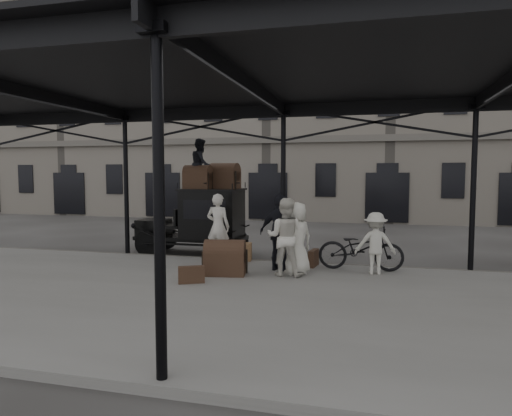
{
  "coord_description": "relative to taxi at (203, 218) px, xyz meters",
  "views": [
    {
      "loc": [
        2.49,
        -10.8,
        2.69
      ],
      "look_at": [
        -0.7,
        1.6,
        1.7
      ],
      "focal_mm": 32.0,
      "sensor_mm": 36.0,
      "label": 1
    }
  ],
  "objects": [
    {
      "name": "steamer_trunk_platform",
      "position": [
        1.81,
        -3.25,
        -0.69
      ],
      "size": [
        1.09,
        0.77,
        0.74
      ],
      "primitive_type": null,
      "rotation": [
        0.0,
        0.0,
        0.17
      ],
      "color": "#453020",
      "rests_on": "platform"
    },
    {
      "name": "porter_official",
      "position": [
        3.06,
        -2.38,
        -0.06
      ],
      "size": [
        1.23,
        0.67,
        1.98
      ],
      "primitive_type": "imported",
      "rotation": [
        0.0,
        0.0,
        2.97
      ],
      "color": "black",
      "rests_on": "platform"
    },
    {
      "name": "building_frontage",
      "position": [
        2.87,
        14.88,
        5.8
      ],
      "size": [
        64.0,
        8.0,
        14.0
      ],
      "primitive_type": "cube",
      "color": "slate",
      "rests_on": "ground"
    },
    {
      "name": "porter_roof",
      "position": [
        -0.03,
        -0.1,
        1.78
      ],
      "size": [
        0.78,
        0.91,
        1.61
      ],
      "primitive_type": "imported",
      "rotation": [
        0.0,
        0.0,
        1.82
      ],
      "color": "black",
      "rests_on": "taxi"
    },
    {
      "name": "steamer_trunk_roof_near",
      "position": [
        -0.08,
        -0.25,
        1.29
      ],
      "size": [
        0.87,
        0.55,
        0.63
      ],
      "primitive_type": null,
      "rotation": [
        0.0,
        0.0,
        -0.04
      ],
      "color": "#453020",
      "rests_on": "taxi"
    },
    {
      "name": "bicycle",
      "position": [
        5.07,
        -1.84,
        -0.48
      ],
      "size": [
        2.19,
        0.78,
        1.15
      ],
      "primitive_type": "imported",
      "rotation": [
        0.0,
        0.0,
        1.58
      ],
      "color": "black",
      "rests_on": "platform"
    },
    {
      "name": "porter_midleft",
      "position": [
        3.28,
        -2.95,
        -0.09
      ],
      "size": [
        0.97,
        0.77,
        1.93
      ],
      "primitive_type": "imported",
      "rotation": [
        0.0,
        0.0,
        3.1
      ],
      "color": "silver",
      "rests_on": "platform"
    },
    {
      "name": "porter_right",
      "position": [
        5.44,
        -2.22,
        -0.28
      ],
      "size": [
        1.06,
        0.69,
        1.56
      ],
      "primitive_type": "imported",
      "rotation": [
        0.0,
        0.0,
        3.25
      ],
      "color": "beige",
      "rests_on": "platform"
    },
    {
      "name": "suitcase_upright",
      "position": [
        3.82,
        -1.67,
        -0.83
      ],
      "size": [
        0.23,
        0.62,
        0.45
      ],
      "primitive_type": "cube",
      "rotation": [
        0.0,
        0.0,
        -0.14
      ],
      "color": "#453020",
      "rests_on": "platform"
    },
    {
      "name": "canopy",
      "position": [
        2.87,
        -4.84,
        3.39
      ],
      "size": [
        22.5,
        9.0,
        4.74
      ],
      "color": "black",
      "rests_on": "ground"
    },
    {
      "name": "platform",
      "position": [
        2.87,
        -5.12,
        -1.13
      ],
      "size": [
        28.0,
        8.0,
        0.15
      ],
      "primitive_type": "cube",
      "color": "slate",
      "rests_on": "ground"
    },
    {
      "name": "ground",
      "position": [
        2.87,
        -3.12,
        -1.2
      ],
      "size": [
        120.0,
        120.0,
        0.0
      ],
      "primitive_type": "plane",
      "color": "#383533",
      "rests_on": "ground"
    },
    {
      "name": "suitcase_flat",
      "position": [
        1.34,
        -4.28,
        -0.85
      ],
      "size": [
        0.6,
        0.4,
        0.4
      ],
      "primitive_type": "cube",
      "rotation": [
        0.0,
        0.0,
        0.46
      ],
      "color": "#453020",
      "rests_on": "platform"
    },
    {
      "name": "porter_left",
      "position": [
        0.99,
        -1.39,
        -0.08
      ],
      "size": [
        0.75,
        0.54,
        1.94
      ],
      "primitive_type": "imported",
      "rotation": [
        0.0,
        0.0,
        3.03
      ],
      "color": "silver",
      "rests_on": "platform"
    },
    {
      "name": "porter_centre",
      "position": [
        3.53,
        -2.74,
        -0.15
      ],
      "size": [
        1.04,
        1.03,
        1.82
      ],
      "primitive_type": "imported",
      "rotation": [
        0.0,
        0.0,
        3.89
      ],
      "color": "silver",
      "rests_on": "platform"
    },
    {
      "name": "taxi",
      "position": [
        0.0,
        0.0,
        0.0
      ],
      "size": [
        3.65,
        1.55,
        2.18
      ],
      "color": "black",
      "rests_on": "ground"
    },
    {
      "name": "steamer_trunk_roof_far",
      "position": [
        0.67,
        0.2,
        1.32
      ],
      "size": [
        1.01,
        0.71,
        0.68
      ],
      "primitive_type": null,
      "rotation": [
        0.0,
        0.0,
        -0.16
      ],
      "color": "#453020",
      "rests_on": "taxi"
    },
    {
      "name": "wicker_hamper",
      "position": [
        1.67,
        -1.32,
        -0.8
      ],
      "size": [
        0.67,
        0.55,
        0.5
      ],
      "primitive_type": "cube",
      "rotation": [
        0.0,
        0.0,
        0.18
      ],
      "color": "olive",
      "rests_on": "platform"
    }
  ]
}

